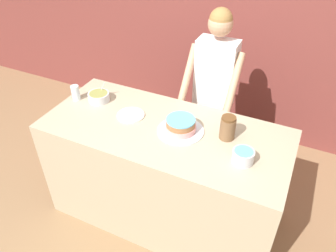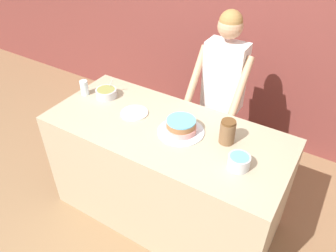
% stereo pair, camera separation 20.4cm
% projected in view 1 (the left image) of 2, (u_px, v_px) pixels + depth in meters
% --- Properties ---
extents(ground_plane, '(14.00, 14.00, 0.00)m').
position_uv_depth(ground_plane, '(144.00, 248.00, 2.65)').
color(ground_plane, '#93704C').
extents(wall_back, '(10.00, 0.05, 2.60)m').
position_uv_depth(wall_back, '(230.00, 17.00, 3.24)').
color(wall_back, brown).
rests_on(wall_back, ground_plane).
extents(counter, '(1.82, 0.81, 0.94)m').
position_uv_depth(counter, '(165.00, 174.00, 2.66)').
color(counter, tan).
rests_on(counter, ground_plane).
extents(person_baker, '(0.45, 0.44, 1.63)m').
position_uv_depth(person_baker, '(215.00, 81.00, 2.79)').
color(person_baker, '#2D2D38').
rests_on(person_baker, ground_plane).
extents(cake, '(0.34, 0.34, 0.11)m').
position_uv_depth(cake, '(181.00, 126.00, 2.32)').
color(cake, silver).
rests_on(cake, counter).
extents(frosting_bowl_blue, '(0.14, 0.14, 0.09)m').
position_uv_depth(frosting_bowl_blue, '(243.00, 156.00, 2.07)').
color(frosting_bowl_blue, silver).
rests_on(frosting_bowl_blue, counter).
extents(frosting_bowl_olive, '(0.17, 0.17, 0.14)m').
position_uv_depth(frosting_bowl_olive, '(99.00, 96.00, 2.66)').
color(frosting_bowl_olive, silver).
rests_on(frosting_bowl_olive, counter).
extents(drinking_glass, '(0.07, 0.07, 0.12)m').
position_uv_depth(drinking_glass, '(76.00, 93.00, 2.66)').
color(drinking_glass, silver).
rests_on(drinking_glass, counter).
extents(ceramic_plate, '(0.21, 0.21, 0.01)m').
position_uv_depth(ceramic_plate, '(131.00, 115.00, 2.50)').
color(ceramic_plate, white).
rests_on(ceramic_plate, counter).
extents(stoneware_jar, '(0.11, 0.11, 0.18)m').
position_uv_depth(stoneware_jar, '(228.00, 128.00, 2.24)').
color(stoneware_jar, brown).
rests_on(stoneware_jar, counter).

